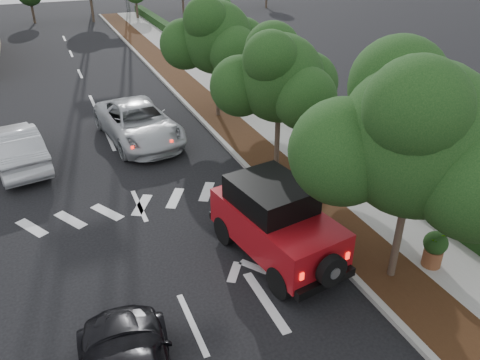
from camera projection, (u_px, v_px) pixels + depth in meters
ground at (192, 324)px, 11.47m from camera, size 120.00×120.00×0.00m
curb at (206, 125)px, 22.71m from camera, size 0.20×70.00×0.15m
planting_strip at (225, 122)px, 23.06m from camera, size 1.80×70.00×0.12m
sidewalk at (260, 117)px, 23.71m from camera, size 2.00×70.00×0.12m
hedge at (285, 107)px, 24.03m from camera, size 0.80×70.00×0.80m
transmission_tower at (111, 13)px, 52.32m from camera, size 7.00×4.00×28.00m
street_tree_near at (390, 277)px, 12.99m from camera, size 3.80×3.80×5.92m
street_tree_mid at (276, 171)px, 18.65m from camera, size 3.20×3.20×5.32m
street_tree_far at (218, 117)px, 23.90m from camera, size 3.40×3.40×5.62m
red_jeep at (272, 219)px, 13.41m from camera, size 2.65×4.72×2.32m
silver_suv_ahead at (138, 123)px, 20.93m from camera, size 3.41×6.26×1.66m
silver_sedan_oncoming at (15, 147)px, 18.66m from camera, size 2.60×5.24×1.65m
terracotta_planter at (435, 246)px, 12.96m from camera, size 0.67×0.67×1.16m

